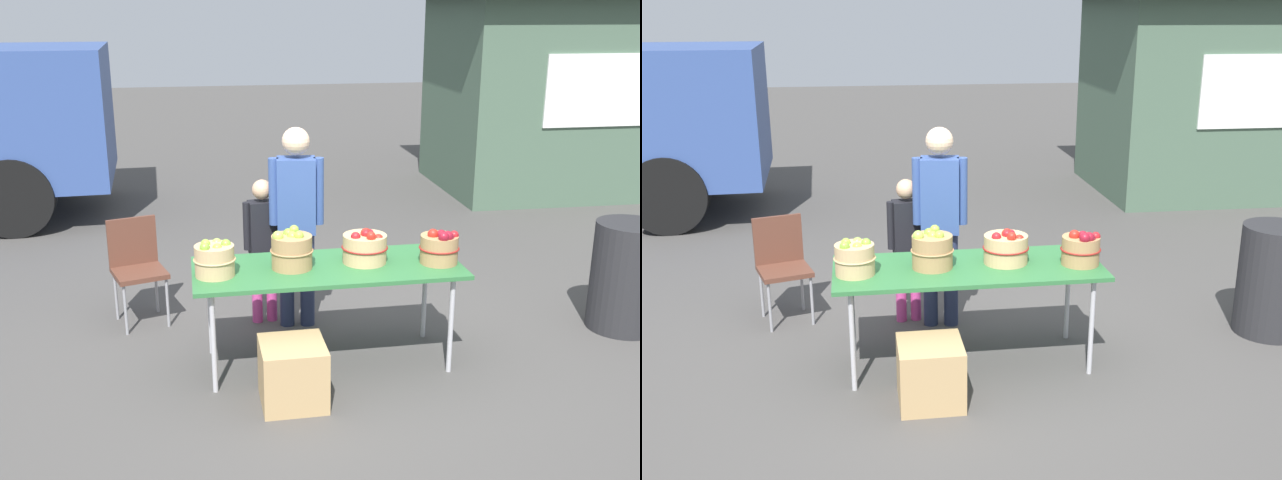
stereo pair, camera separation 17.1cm
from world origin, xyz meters
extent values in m
plane|color=#474442|center=(0.00, 0.00, 0.00)|extent=(40.00, 40.00, 0.00)
cube|color=#2D6B38|center=(0.00, 0.00, 0.73)|extent=(1.90, 0.76, 0.03)
cylinder|color=#B2B2B7|center=(-0.83, -0.30, 0.36)|extent=(0.04, 0.04, 0.72)
cylinder|color=#B2B2B7|center=(0.83, -0.30, 0.36)|extent=(0.04, 0.04, 0.72)
cylinder|color=#B2B2B7|center=(-0.83, 0.30, 0.36)|extent=(0.04, 0.04, 0.72)
cylinder|color=#B2B2B7|center=(0.83, 0.30, 0.36)|extent=(0.04, 0.04, 0.72)
cylinder|color=tan|center=(-0.79, -0.05, 0.86)|extent=(0.27, 0.27, 0.21)
torus|color=tan|center=(-0.79, -0.05, 0.87)|extent=(0.29, 0.29, 0.01)
sphere|color=#8CB738|center=(-0.77, -0.08, 0.95)|extent=(0.07, 0.07, 0.07)
sphere|color=#7AA833|center=(-0.71, -0.03, 0.96)|extent=(0.07, 0.07, 0.07)
sphere|color=#9EC647|center=(-0.77, 0.05, 0.95)|extent=(0.07, 0.07, 0.07)
sphere|color=#8CB738|center=(-0.85, -0.02, 0.97)|extent=(0.07, 0.07, 0.07)
sphere|color=#7AA833|center=(-0.85, -0.11, 0.97)|extent=(0.07, 0.07, 0.07)
sphere|color=#8CB738|center=(-0.85, -0.10, 0.96)|extent=(0.07, 0.07, 0.07)
cylinder|color=#A87F51|center=(-0.25, 0.01, 0.87)|extent=(0.29, 0.29, 0.24)
torus|color=#A87F51|center=(-0.25, 0.01, 0.88)|extent=(0.31, 0.31, 0.01)
sphere|color=#8CB738|center=(-0.23, 0.07, 1.01)|extent=(0.07, 0.07, 0.07)
sphere|color=#7AA833|center=(-0.27, 0.07, 0.98)|extent=(0.08, 0.08, 0.08)
sphere|color=#8CB738|center=(-0.25, 0.01, 0.98)|extent=(0.08, 0.08, 0.08)
sphere|color=#8CB738|center=(-0.21, -0.02, 0.99)|extent=(0.07, 0.07, 0.07)
sphere|color=#9EC647|center=(-0.35, -0.02, 1.00)|extent=(0.08, 0.08, 0.08)
cylinder|color=tan|center=(0.28, 0.04, 0.85)|extent=(0.31, 0.31, 0.20)
torus|color=maroon|center=(0.28, 0.04, 0.86)|extent=(0.33, 0.33, 0.01)
sphere|color=maroon|center=(0.31, 0.06, 0.95)|extent=(0.07, 0.07, 0.07)
sphere|color=maroon|center=(0.28, 0.02, 0.97)|extent=(0.07, 0.07, 0.07)
sphere|color=#B22319|center=(0.30, -0.06, 0.97)|extent=(0.07, 0.07, 0.07)
sphere|color=maroon|center=(0.20, -0.01, 0.96)|extent=(0.07, 0.07, 0.07)
sphere|color=#B22319|center=(0.36, -0.02, 0.94)|extent=(0.07, 0.07, 0.07)
sphere|color=#B22319|center=(0.29, 0.05, 0.96)|extent=(0.08, 0.08, 0.08)
sphere|color=#B22319|center=(0.28, 0.04, 0.97)|extent=(0.07, 0.07, 0.07)
cylinder|color=#A87F51|center=(0.80, -0.07, 0.85)|extent=(0.27, 0.27, 0.20)
torus|color=maroon|center=(0.80, -0.07, 0.86)|extent=(0.29, 0.29, 0.01)
sphere|color=#B22319|center=(0.75, -0.07, 0.97)|extent=(0.08, 0.08, 0.08)
sphere|color=maroon|center=(0.90, -0.09, 0.96)|extent=(0.07, 0.07, 0.07)
sphere|color=maroon|center=(0.85, -0.12, 0.95)|extent=(0.07, 0.07, 0.07)
sphere|color=maroon|center=(0.83, -0.15, 0.97)|extent=(0.08, 0.08, 0.08)
sphere|color=maroon|center=(0.81, -0.08, 0.96)|extent=(0.08, 0.08, 0.08)
sphere|color=maroon|center=(0.79, -0.16, 0.97)|extent=(0.08, 0.08, 0.08)
cylinder|color=#262D4C|center=(-0.03, 0.70, 0.40)|extent=(0.12, 0.12, 0.80)
cylinder|color=#262D4C|center=(-0.20, 0.72, 0.40)|extent=(0.12, 0.12, 0.80)
cube|color=#334C8C|center=(-0.12, 0.71, 1.09)|extent=(0.32, 0.25, 0.60)
sphere|color=beige|center=(-0.12, 0.71, 1.52)|extent=(0.22, 0.22, 0.22)
cylinder|color=#334C8C|center=(0.06, 0.68, 1.13)|extent=(0.08, 0.08, 0.53)
cylinder|color=#334C8C|center=(-0.29, 0.73, 1.13)|extent=(0.08, 0.08, 0.53)
cylinder|color=#CC3F8C|center=(-0.31, 0.84, 0.29)|extent=(0.09, 0.09, 0.59)
cylinder|color=#CC3F8C|center=(-0.43, 0.83, 0.29)|extent=(0.09, 0.09, 0.59)
cube|color=black|center=(-0.37, 0.83, 0.81)|extent=(0.23, 0.18, 0.44)
sphere|color=tan|center=(-0.37, 0.83, 1.12)|extent=(0.16, 0.16, 0.16)
cylinder|color=black|center=(-0.24, 0.84, 0.83)|extent=(0.06, 0.06, 0.39)
cylinder|color=black|center=(-0.50, 0.82, 0.83)|extent=(0.06, 0.06, 0.39)
cube|color=#334C8C|center=(-2.77, 4.69, 1.25)|extent=(1.88, 2.17, 1.60)
cube|color=black|center=(-1.92, 4.72, 1.57)|extent=(0.11, 1.76, 0.80)
cylinder|color=black|center=(-2.97, 5.63, 0.45)|extent=(0.91, 0.32, 0.90)
cylinder|color=black|center=(-2.89, 3.73, 0.45)|extent=(0.91, 0.32, 0.90)
cube|color=#47604C|center=(4.13, 4.96, 1.30)|extent=(3.04, 2.45, 2.60)
cube|color=white|center=(4.15, 3.75, 1.50)|extent=(1.40, 0.06, 0.90)
cube|color=brown|center=(-1.37, 0.96, 0.44)|extent=(0.50, 0.50, 0.04)
cube|color=brown|center=(-1.42, 1.13, 0.66)|extent=(0.39, 0.14, 0.40)
cylinder|color=gray|center=(-1.48, 0.75, 0.21)|extent=(0.02, 0.02, 0.42)
cylinder|color=gray|center=(-1.16, 0.85, 0.21)|extent=(0.02, 0.02, 0.42)
cylinder|color=gray|center=(-1.58, 1.08, 0.21)|extent=(0.02, 0.02, 0.42)
cylinder|color=gray|center=(-1.26, 1.17, 0.21)|extent=(0.02, 0.02, 0.42)
cylinder|color=#262628|center=(2.47, 0.19, 0.44)|extent=(0.55, 0.55, 0.88)
cube|color=tan|center=(-0.33, -0.54, 0.21)|extent=(0.42, 0.42, 0.42)
camera|label=1|loc=(-0.93, -4.87, 2.51)|focal=41.69mm
camera|label=2|loc=(-0.76, -4.89, 2.51)|focal=41.69mm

